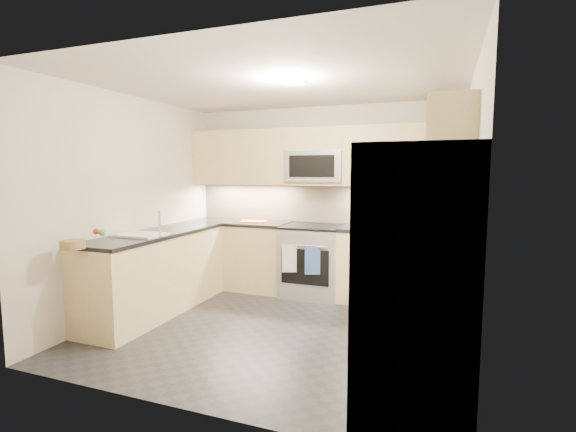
{
  "coord_description": "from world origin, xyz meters",
  "views": [
    {
      "loc": [
        1.59,
        -3.89,
        1.64
      ],
      "look_at": [
        0.0,
        0.35,
        1.15
      ],
      "focal_mm": 26.0,
      "sensor_mm": 36.0,
      "label": 1
    }
  ],
  "objects_px": {
    "microwave": "(316,166)",
    "utensil_bowl": "(418,224)",
    "cutting_board": "(254,221)",
    "gas_range": "(313,261)",
    "fruit_basket": "(73,245)",
    "refrigerator": "(417,287)"
  },
  "relations": [
    {
      "from": "cutting_board",
      "to": "fruit_basket",
      "type": "distance_m",
      "value": 2.5
    },
    {
      "from": "fruit_basket",
      "to": "utensil_bowl",
      "type": "bearing_deg",
      "value": 38.17
    },
    {
      "from": "cutting_board",
      "to": "fruit_basket",
      "type": "bearing_deg",
      "value": -105.53
    },
    {
      "from": "microwave",
      "to": "fruit_basket",
      "type": "bearing_deg",
      "value": -121.7
    },
    {
      "from": "gas_range",
      "to": "refrigerator",
      "type": "xyz_separation_m",
      "value": [
        1.45,
        -2.43,
        0.45
      ]
    },
    {
      "from": "utensil_bowl",
      "to": "cutting_board",
      "type": "height_order",
      "value": "utensil_bowl"
    },
    {
      "from": "gas_range",
      "to": "fruit_basket",
      "type": "bearing_deg",
      "value": -123.03
    },
    {
      "from": "refrigerator",
      "to": "cutting_board",
      "type": "height_order",
      "value": "refrigerator"
    },
    {
      "from": "microwave",
      "to": "utensil_bowl",
      "type": "bearing_deg",
      "value": -10.48
    },
    {
      "from": "microwave",
      "to": "refrigerator",
      "type": "height_order",
      "value": "microwave"
    },
    {
      "from": "microwave",
      "to": "refrigerator",
      "type": "relative_size",
      "value": 0.42
    },
    {
      "from": "microwave",
      "to": "gas_range",
      "type": "bearing_deg",
      "value": -90.0
    },
    {
      "from": "gas_range",
      "to": "utensil_bowl",
      "type": "xyz_separation_m",
      "value": [
        1.32,
        -0.12,
        0.57
      ]
    },
    {
      "from": "utensil_bowl",
      "to": "microwave",
      "type": "bearing_deg",
      "value": 169.52
    },
    {
      "from": "microwave",
      "to": "fruit_basket",
      "type": "relative_size",
      "value": 3.57
    },
    {
      "from": "microwave",
      "to": "fruit_basket",
      "type": "xyz_separation_m",
      "value": [
        -1.54,
        -2.5,
        -0.72
      ]
    },
    {
      "from": "cutting_board",
      "to": "utensil_bowl",
      "type": "bearing_deg",
      "value": -4.11
    },
    {
      "from": "gas_range",
      "to": "fruit_basket",
      "type": "distance_m",
      "value": 2.88
    },
    {
      "from": "microwave",
      "to": "utensil_bowl",
      "type": "distance_m",
      "value": 1.5
    },
    {
      "from": "microwave",
      "to": "utensil_bowl",
      "type": "xyz_separation_m",
      "value": [
        1.32,
        -0.24,
        -0.68
      ]
    },
    {
      "from": "fruit_basket",
      "to": "microwave",
      "type": "bearing_deg",
      "value": 58.3
    },
    {
      "from": "gas_range",
      "to": "refrigerator",
      "type": "distance_m",
      "value": 2.86
    }
  ]
}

